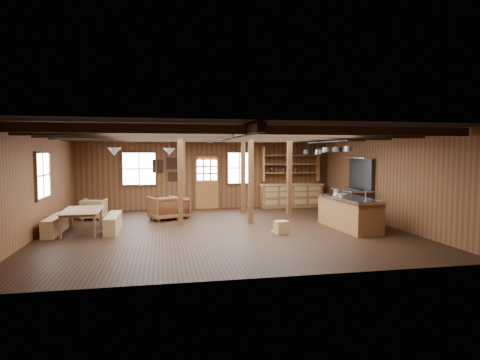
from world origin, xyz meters
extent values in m
cube|color=black|center=(0.00, 0.00, -0.01)|extent=(10.00, 9.00, 0.02)
cube|color=black|center=(0.00, 0.00, 2.81)|extent=(10.00, 9.00, 0.02)
cube|color=#513017|center=(-5.01, 0.00, 1.40)|extent=(0.02, 9.00, 2.80)
cube|color=#513017|center=(5.01, 0.00, 1.40)|extent=(0.02, 9.00, 2.80)
cube|color=#513017|center=(0.00, 4.51, 1.40)|extent=(10.00, 0.02, 2.80)
cube|color=#513017|center=(0.00, -4.51, 1.40)|extent=(10.00, 0.02, 2.80)
cube|color=black|center=(0.00, -3.50, 2.68)|extent=(9.80, 0.12, 0.18)
cube|color=black|center=(0.00, -2.00, 2.68)|extent=(9.80, 0.12, 0.18)
cube|color=black|center=(0.00, -0.50, 2.68)|extent=(9.80, 0.12, 0.18)
cube|color=black|center=(0.00, 1.00, 2.68)|extent=(9.80, 0.12, 0.18)
cube|color=black|center=(0.00, 2.50, 2.68)|extent=(9.80, 0.12, 0.18)
cube|color=black|center=(0.00, 3.80, 2.68)|extent=(9.80, 0.12, 0.18)
cube|color=black|center=(0.00, 0.00, 2.68)|extent=(0.18, 8.82, 0.18)
cube|color=#482414|center=(-1.20, 1.00, 1.40)|extent=(0.15, 0.15, 2.80)
cube|color=#482414|center=(-1.00, 3.20, 1.40)|extent=(0.15, 0.15, 2.80)
cube|color=#482414|center=(1.00, 1.00, 1.40)|extent=(0.15, 0.15, 2.80)
cube|color=#482414|center=(1.20, 3.20, 1.40)|extent=(0.15, 0.15, 2.80)
cube|color=#482414|center=(2.60, 2.00, 1.40)|extent=(0.15, 0.15, 2.80)
cube|color=brown|center=(0.00, 4.45, 0.55)|extent=(0.90, 0.06, 1.10)
cube|color=#482414|center=(-0.48, 4.45, 1.05)|extent=(0.06, 0.08, 2.10)
cube|color=#482414|center=(0.48, 4.45, 1.05)|extent=(0.06, 0.08, 2.10)
cube|color=#482414|center=(0.00, 4.45, 2.12)|extent=(1.02, 0.08, 0.06)
cube|color=white|center=(0.00, 4.45, 1.55)|extent=(0.84, 0.02, 0.90)
cube|color=white|center=(-2.60, 4.46, 1.60)|extent=(1.20, 0.02, 1.20)
cube|color=#482414|center=(-2.60, 4.46, 1.60)|extent=(1.32, 0.06, 1.32)
cube|color=white|center=(1.30, 4.46, 1.60)|extent=(0.90, 0.02, 1.20)
cube|color=#482414|center=(1.30, 4.46, 1.60)|extent=(1.02, 0.06, 1.32)
cube|color=white|center=(-4.96, 0.50, 1.60)|extent=(0.02, 1.20, 1.20)
cube|color=#482414|center=(-4.96, 0.50, 1.60)|extent=(0.14, 1.24, 1.32)
cube|color=silver|center=(-1.30, 4.46, 1.80)|extent=(0.50, 0.03, 0.40)
cube|color=black|center=(-1.30, 4.45, 1.80)|extent=(0.55, 0.02, 0.45)
cube|color=silver|center=(-1.90, 4.46, 1.70)|extent=(0.35, 0.03, 0.45)
cube|color=black|center=(-1.90, 4.45, 1.70)|extent=(0.40, 0.02, 0.50)
cube|color=silver|center=(-1.30, 4.46, 1.30)|extent=(0.40, 0.03, 0.30)
cube|color=black|center=(-1.30, 4.45, 1.30)|extent=(0.45, 0.02, 0.35)
cube|color=brown|center=(3.40, 4.20, 0.45)|extent=(2.50, 0.55, 0.90)
cube|color=#997945|center=(3.40, 4.18, 0.93)|extent=(2.55, 0.60, 0.06)
cube|color=brown|center=(3.40, 4.25, 1.40)|extent=(2.30, 0.35, 0.04)
cube|color=brown|center=(3.40, 4.25, 1.75)|extent=(2.30, 0.35, 0.04)
cube|color=brown|center=(3.40, 4.25, 2.10)|extent=(2.30, 0.35, 0.04)
cube|color=brown|center=(2.25, 4.25, 1.75)|extent=(0.04, 0.35, 1.40)
cube|color=brown|center=(4.55, 4.25, 1.75)|extent=(0.04, 0.35, 1.40)
cylinder|color=#2D2D2F|center=(-3.00, 0.00, 2.58)|extent=(0.02, 0.02, 0.45)
cone|color=silver|center=(-3.00, 0.00, 2.25)|extent=(0.36, 0.36, 0.22)
cylinder|color=#2D2D2F|center=(-1.50, 2.00, 2.58)|extent=(0.02, 0.02, 0.45)
cone|color=silver|center=(-1.50, 2.00, 2.25)|extent=(0.36, 0.36, 0.22)
cylinder|color=#2D2D2F|center=(3.19, 0.30, 2.55)|extent=(0.04, 3.00, 0.04)
cylinder|color=#2D2D2F|center=(3.28, -1.05, 2.47)|extent=(0.01, 0.01, 0.15)
cylinder|color=silver|center=(3.28, -1.05, 2.33)|extent=(0.24, 0.24, 0.14)
cylinder|color=#2D2D2F|center=(3.21, -0.51, 2.47)|extent=(0.01, 0.01, 0.17)
cylinder|color=#2D2D2F|center=(3.21, -0.51, 2.31)|extent=(0.27, 0.27, 0.14)
cylinder|color=#2D2D2F|center=(3.11, 0.03, 2.46)|extent=(0.01, 0.01, 0.17)
cylinder|color=silver|center=(3.11, 0.03, 2.31)|extent=(0.25, 0.25, 0.14)
cylinder|color=#2D2D2F|center=(3.18, 0.57, 2.43)|extent=(0.01, 0.01, 0.24)
cylinder|color=#2D2D2F|center=(3.18, 0.57, 2.24)|extent=(0.18, 0.18, 0.14)
cylinder|color=#2D2D2F|center=(3.27, 1.11, 2.43)|extent=(0.01, 0.01, 0.24)
cylinder|color=silver|center=(3.27, 1.11, 2.24)|extent=(0.18, 0.18, 0.14)
cylinder|color=#2D2D2F|center=(3.10, 1.65, 2.43)|extent=(0.01, 0.01, 0.24)
cylinder|color=#2D2D2F|center=(3.10, 1.65, 2.24)|extent=(0.24, 0.24, 0.14)
cube|color=brown|center=(3.60, -0.51, 0.43)|extent=(0.93, 2.44, 0.86)
cube|color=silver|center=(3.60, -0.51, 0.90)|extent=(1.02, 2.55, 0.08)
cylinder|color=#2D2D2F|center=(3.60, -1.11, 0.90)|extent=(0.44, 0.44, 0.06)
cylinder|color=silver|center=(3.80, -1.11, 1.05)|extent=(0.03, 0.03, 0.30)
cube|color=#997945|center=(1.45, -0.85, 0.18)|extent=(0.46, 0.38, 0.36)
cube|color=#2D2D2F|center=(4.60, 1.28, 0.47)|extent=(0.84, 1.57, 0.94)
cube|color=silver|center=(4.60, 1.28, 0.96)|extent=(0.86, 1.59, 0.04)
cube|color=#2D2D2F|center=(4.92, 1.28, 1.52)|extent=(0.12, 1.57, 1.05)
cube|color=silver|center=(4.80, 1.28, 2.04)|extent=(0.40, 1.67, 0.05)
imported|color=brown|center=(-3.90, 0.39, 0.32)|extent=(1.09, 1.86, 0.64)
cube|color=#997945|center=(-4.65, 0.39, 0.24)|extent=(0.32, 1.73, 0.47)
cube|color=#997945|center=(-3.12, 0.39, 0.24)|extent=(0.33, 1.74, 0.48)
imported|color=brown|center=(-1.70, 2.10, 0.39)|extent=(1.12, 1.13, 0.79)
imported|color=#5C2F1B|center=(-1.24, 2.37, 0.35)|extent=(0.85, 0.87, 0.69)
imported|color=olive|center=(-3.99, 2.64, 0.34)|extent=(0.82, 0.84, 0.69)
cylinder|color=silver|center=(3.67, 0.41, 1.02)|extent=(0.27, 0.27, 0.16)
imported|color=silver|center=(3.52, -0.23, 0.97)|extent=(0.37, 0.37, 0.07)
camera|label=1|loc=(-1.73, -11.29, 2.24)|focal=30.00mm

